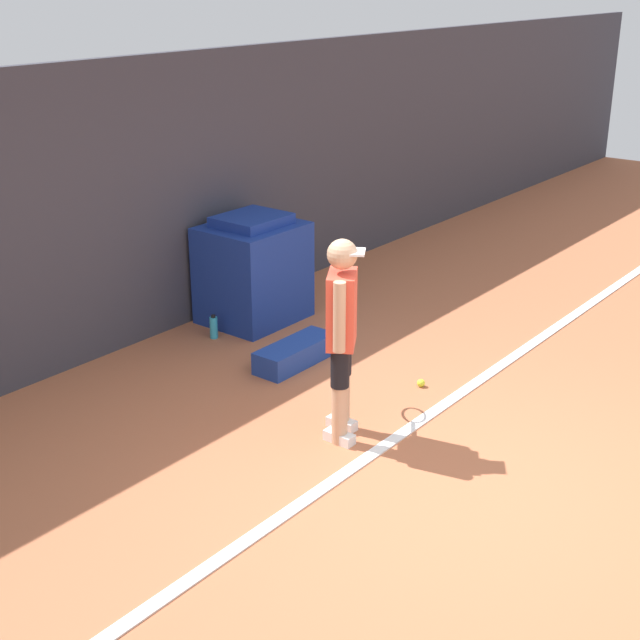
% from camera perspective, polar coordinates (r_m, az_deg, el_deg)
% --- Properties ---
extents(ground_plane, '(24.00, 24.00, 0.00)m').
position_cam_1_polar(ground_plane, '(6.27, 8.71, -10.59)').
color(ground_plane, '#B76642').
extents(back_wall, '(24.00, 0.10, 2.62)m').
position_cam_1_polar(back_wall, '(8.08, -14.48, 6.49)').
color(back_wall, '#383842').
rests_on(back_wall, ground_plane).
extents(court_baseline, '(21.60, 0.10, 0.01)m').
position_cam_1_polar(court_baseline, '(6.59, 3.30, -8.62)').
color(court_baseline, white).
rests_on(court_baseline, ground_plane).
extents(tennis_player, '(0.81, 0.57, 1.55)m').
position_cam_1_polar(tennis_player, '(6.50, 1.40, -0.68)').
color(tennis_player, tan).
rests_on(tennis_player, ground_plane).
extents(tennis_ball, '(0.07, 0.07, 0.07)m').
position_cam_1_polar(tennis_ball, '(7.64, 6.48, -4.03)').
color(tennis_ball, '#D1E533').
rests_on(tennis_ball, ground_plane).
extents(covered_chair, '(0.95, 0.81, 1.08)m').
position_cam_1_polar(covered_chair, '(8.92, -4.30, 3.18)').
color(covered_chair, navy).
rests_on(covered_chair, ground_plane).
extents(equipment_bag, '(0.84, 0.31, 0.21)m').
position_cam_1_polar(equipment_bag, '(8.00, -1.58, -2.14)').
color(equipment_bag, '#1E3D99').
rests_on(equipment_bag, ground_plane).
extents(water_bottle, '(0.08, 0.08, 0.24)m').
position_cam_1_polar(water_bottle, '(8.62, -6.82, -0.47)').
color(water_bottle, '#33ADD6').
rests_on(water_bottle, ground_plane).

